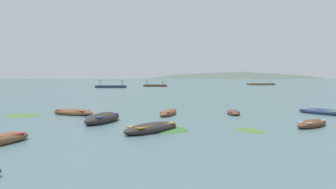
{
  "coord_description": "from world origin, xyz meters",
  "views": [
    {
      "loc": [
        -2.14,
        -4.98,
        3.01
      ],
      "look_at": [
        -1.0,
        57.23,
        0.12
      ],
      "focal_mm": 38.6,
      "sensor_mm": 36.0,
      "label": 1
    }
  ],
  "objects": [
    {
      "name": "ground_plane",
      "position": [
        0.0,
        1500.0,
        0.0
      ],
      "size": [
        6000.0,
        6000.0,
        0.0
      ],
      "primitive_type": "plane",
      "color": "slate"
    },
    {
      "name": "mountain_2",
      "position": [
        221.86,
        1965.43,
        274.64
      ],
      "size": [
        2018.36,
        2018.36,
        549.29
      ],
      "primitive_type": "cone",
      "color": "#56665B",
      "rests_on": "ground"
    },
    {
      "name": "mountain_3",
      "position": [
        779.58,
        2036.51,
        125.33
      ],
      "size": [
        957.51,
        957.51,
        250.67
      ],
      "primitive_type": "cone",
      "color": "#56665B",
      "rests_on": "ground"
    },
    {
      "name": "rowboat_0",
      "position": [
        7.09,
        16.83,
        0.18
      ],
      "size": [
        3.14,
        3.04,
        0.58
      ],
      "color": "brown",
      "rests_on": "ground"
    },
    {
      "name": "rowboat_3",
      "position": [
        -1.58,
        24.01,
        0.18
      ],
      "size": [
        1.96,
        4.07,
        0.58
      ],
      "color": "brown",
      "rests_on": "ground"
    },
    {
      "name": "rowboat_5",
      "position": [
        -9.31,
        24.26,
        0.2
      ],
      "size": [
        4.13,
        3.06,
        0.65
      ],
      "color": "brown",
      "rests_on": "ground"
    },
    {
      "name": "rowboat_6",
      "position": [
        -2.69,
        14.98,
        0.2
      ],
      "size": [
        3.7,
        4.12,
        0.65
      ],
      "color": "#2D2826",
      "rests_on": "ground"
    },
    {
      "name": "rowboat_8",
      "position": [
        -6.1,
        19.32,
        0.26
      ],
      "size": [
        2.62,
        4.68,
        0.83
      ],
      "color": "#2D2826",
      "rests_on": "ground"
    },
    {
      "name": "rowboat_9",
      "position": [
        3.79,
        24.54,
        0.15
      ],
      "size": [
        1.23,
        3.11,
        0.47
      ],
      "color": "brown",
      "rests_on": "ground"
    },
    {
      "name": "rowboat_10",
      "position": [
        11.16,
        24.5,
        0.18
      ],
      "size": [
        3.33,
        4.52,
        0.58
      ],
      "color": "navy",
      "rests_on": "ground"
    },
    {
      "name": "ferry_0",
      "position": [
        38.56,
        141.81,
        0.45
      ],
      "size": [
        11.47,
        5.9,
        2.54
      ],
      "color": "brown",
      "rests_on": "ground"
    },
    {
      "name": "ferry_1",
      "position": [
        -17.18,
        102.81,
        0.45
      ],
      "size": [
        9.07,
        4.05,
        2.54
      ],
      "color": "navy",
      "rests_on": "ground"
    },
    {
      "name": "ferry_2",
      "position": [
        -4.25,
        116.67,
        0.45
      ],
      "size": [
        7.97,
        4.57,
        2.54
      ],
      "color": "brown",
      "rests_on": "ground"
    },
    {
      "name": "weed_patch_0",
      "position": [
        2.9,
        15.34,
        0.0
      ],
      "size": [
        1.9,
        2.59,
        0.14
      ],
      "primitive_type": "ellipsoid",
      "rotation": [
        0.0,
        0.0,
        0.29
      ],
      "color": "#477033",
      "rests_on": "ground"
    },
    {
      "name": "weed_patch_1",
      "position": [
        -1.87,
        15.85,
        0.0
      ],
      "size": [
        3.29,
        3.82,
        0.14
      ],
      "primitive_type": "ellipsoid",
      "rotation": [
        0.0,
        0.0,
        1.86
      ],
      "color": "#38662D",
      "rests_on": "ground"
    },
    {
      "name": "weed_patch_2",
      "position": [
        -13.21,
        23.83,
        0.0
      ],
      "size": [
        3.31,
        3.69,
        0.14
      ],
      "primitive_type": "ellipsoid",
      "rotation": [
        0.0,
        0.0,
        1.8
      ],
      "color": "#477033",
      "rests_on": "ground"
    }
  ]
}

